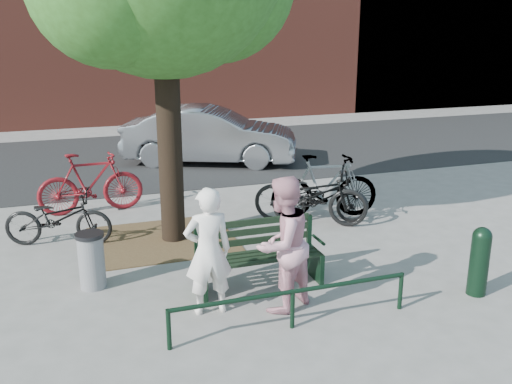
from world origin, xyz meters
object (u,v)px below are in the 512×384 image
object	(u,v)px
person_left	(208,251)
parked_car	(210,135)
park_bench	(258,253)
bicycle_c	(321,198)
bollard	(480,259)
litter_bin	(92,260)
person_right	(282,244)

from	to	relation	value
person_left	parked_car	bearing A→B (deg)	-103.77
park_bench	parked_car	bearing A→B (deg)	80.86
person_left	parked_car	distance (m)	8.15
bicycle_c	parked_car	size ratio (longest dim) A/B	0.39
bollard	bicycle_c	distance (m)	3.45
litter_bin	bicycle_c	distance (m)	4.43
person_left	bollard	size ratio (longest dim) A/B	1.72
litter_bin	parked_car	size ratio (longest dim) A/B	0.18
person_left	bicycle_c	size ratio (longest dim) A/B	0.94
person_right	litter_bin	xyz separation A→B (m)	(-2.28, 1.41, -0.47)
person_left	parked_car	size ratio (longest dim) A/B	0.37
person_left	litter_bin	bearing A→B (deg)	-40.90
park_bench	bicycle_c	size ratio (longest dim) A/B	0.99
park_bench	bollard	distance (m)	2.99
person_left	parked_car	xyz separation A→B (m)	(2.03, 7.89, -0.09)
person_left	litter_bin	size ratio (longest dim) A/B	2.06
bollard	bicycle_c	xyz separation A→B (m)	(-0.77, 3.37, -0.05)
person_right	bicycle_c	xyz separation A→B (m)	(1.89, 2.88, -0.42)
litter_bin	parked_car	bearing A→B (deg)	63.06
person_left	bicycle_c	xyz separation A→B (m)	(2.81, 2.69, -0.37)
person_left	bicycle_c	bearing A→B (deg)	-135.61
person_right	bollard	xyz separation A→B (m)	(2.66, -0.49, -0.36)
person_left	park_bench	bearing A→B (deg)	-145.79
bollard	parked_car	size ratio (longest dim) A/B	0.22
park_bench	bollard	bearing A→B (deg)	-24.63
person_right	parked_car	distance (m)	8.17
litter_bin	park_bench	bearing A→B (deg)	-16.27
parked_car	bollard	bearing A→B (deg)	-146.23
person_right	bollard	distance (m)	2.73
park_bench	bollard	size ratio (longest dim) A/B	1.80
bollard	litter_bin	size ratio (longest dim) A/B	1.20
person_right	litter_bin	world-z (taller)	person_right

